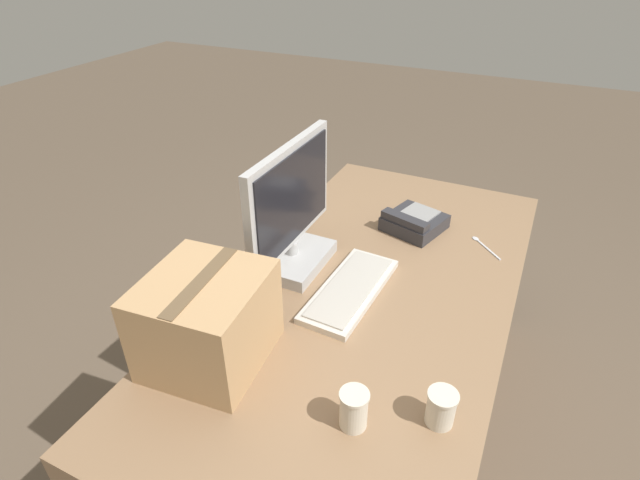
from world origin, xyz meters
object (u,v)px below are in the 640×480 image
(keyboard, at_px, (350,290))
(spoon, at_px, (483,245))
(paper_cup_left, at_px, (354,409))
(paper_cup_right, at_px, (441,408))
(desk_phone, at_px, (414,222))
(cardboard_box, at_px, (207,320))
(monitor, at_px, (291,217))

(keyboard, bearing_deg, spoon, -32.74)
(paper_cup_left, relative_size, paper_cup_right, 1.11)
(desk_phone, xyz_separation_m, paper_cup_right, (-0.84, -0.31, 0.02))
(cardboard_box, bearing_deg, paper_cup_right, -85.18)
(monitor, distance_m, keyboard, 0.31)
(spoon, distance_m, cardboard_box, 1.07)
(cardboard_box, bearing_deg, spoon, -32.91)
(monitor, xyz_separation_m, desk_phone, (0.41, -0.32, -0.15))
(paper_cup_left, height_order, spoon, paper_cup_left)
(desk_phone, bearing_deg, keyboard, -172.13)
(monitor, bearing_deg, cardboard_box, -179.22)
(keyboard, height_order, paper_cup_left, paper_cup_left)
(keyboard, bearing_deg, desk_phone, -5.73)
(monitor, distance_m, desk_phone, 0.54)
(keyboard, relative_size, paper_cup_left, 4.13)
(monitor, height_order, paper_cup_right, monitor)
(monitor, distance_m, cardboard_box, 0.49)
(spoon, bearing_deg, monitor, 79.87)
(paper_cup_right, bearing_deg, desk_phone, 20.22)
(monitor, bearing_deg, paper_cup_right, -124.76)
(monitor, xyz_separation_m, keyboard, (-0.07, -0.25, -0.17))
(monitor, relative_size, keyboard, 1.17)
(monitor, distance_m, paper_cup_left, 0.71)
(paper_cup_right, bearing_deg, cardboard_box, 94.82)
(cardboard_box, bearing_deg, desk_phone, -19.16)
(desk_phone, bearing_deg, paper_cup_left, -155.94)
(paper_cup_left, xyz_separation_m, cardboard_box, (0.04, 0.44, 0.08))
(desk_phone, xyz_separation_m, paper_cup_left, (-0.94, -0.13, 0.02))
(desk_phone, xyz_separation_m, cardboard_box, (-0.90, 0.31, 0.10))
(keyboard, bearing_deg, monitor, 77.20)
(cardboard_box, bearing_deg, keyboard, -29.77)
(keyboard, distance_m, cardboard_box, 0.50)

